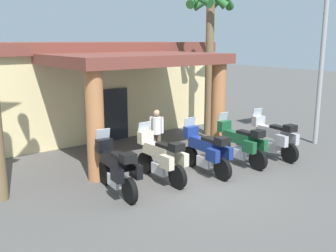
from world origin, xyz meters
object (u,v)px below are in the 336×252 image
(motorcycle_cream, at_px, (161,158))
(motorcycle_green, at_px, (241,144))
(pedestrian, at_px, (157,130))
(palm_tree_near_portico, at_px, (210,27))
(motel_building, at_px, (76,85))
(motorcycle_silver, at_px, (274,138))
(motorcycle_black, at_px, (117,168))
(motorcycle_blue, at_px, (206,151))
(roadside_sign, at_px, (325,25))

(motorcycle_cream, relative_size, motorcycle_green, 1.00)
(pedestrian, xyz_separation_m, palm_tree_near_portico, (3.64, 1.53, 3.53))
(motel_building, distance_m, motorcycle_silver, 9.16)
(pedestrian, bearing_deg, motorcycle_black, -173.39)
(motorcycle_cream, distance_m, motorcycle_silver, 4.50)
(motorcycle_cream, relative_size, motorcycle_blue, 1.00)
(motorcycle_green, bearing_deg, roadside_sign, -89.25)
(motorcycle_cream, bearing_deg, motorcycle_silver, -96.73)
(motorcycle_green, xyz_separation_m, pedestrian, (-1.83, 2.23, 0.28))
(motorcycle_silver, distance_m, pedestrian, 4.06)
(palm_tree_near_portico, bearing_deg, motorcycle_green, -115.78)
(palm_tree_near_portico, distance_m, roadside_sign, 4.37)
(motorcycle_silver, relative_size, pedestrian, 1.31)
(pedestrian, bearing_deg, motorcycle_blue, -114.02)
(roadside_sign, bearing_deg, motel_building, 129.89)
(roadside_sign, bearing_deg, motorcycle_green, -177.74)
(motorcycle_green, bearing_deg, palm_tree_near_portico, -27.29)
(motorcycle_silver, distance_m, palm_tree_near_portico, 5.42)
(motorcycle_silver, bearing_deg, motorcycle_green, 90.59)
(motel_building, height_order, motorcycle_green, motel_building)
(motorcycle_black, distance_m, palm_tree_near_portico, 8.24)
(motorcycle_silver, bearing_deg, motorcycle_black, 92.45)
(motorcycle_blue, relative_size, roadside_sign, 0.33)
(motorcycle_green, bearing_deg, motorcycle_cream, 84.61)
(motorcycle_cream, relative_size, motorcycle_silver, 1.00)
(pedestrian, bearing_deg, motorcycle_silver, -67.19)
(motorcycle_black, xyz_separation_m, motorcycle_silver, (5.99, -0.17, 0.00))
(motorcycle_green, bearing_deg, motorcycle_blue, 89.79)
(motorcycle_black, relative_size, motorcycle_green, 1.00)
(motorcycle_black, bearing_deg, motorcycle_blue, -89.37)
(motorcycle_black, xyz_separation_m, motorcycle_green, (4.49, -0.08, 0.00))
(motorcycle_cream, xyz_separation_m, motorcycle_silver, (4.49, -0.29, 0.00))
(motorcycle_silver, height_order, palm_tree_near_portico, palm_tree_near_portico)
(motorcycle_black, distance_m, pedestrian, 3.44)
(motorcycle_blue, relative_size, motorcycle_green, 1.00)
(motorcycle_black, xyz_separation_m, motorcycle_cream, (1.50, 0.12, 0.00))
(motorcycle_blue, bearing_deg, pedestrian, 9.10)
(palm_tree_near_portico, relative_size, roadside_sign, 0.92)
(motel_building, relative_size, motorcycle_blue, 5.35)
(roadside_sign, bearing_deg, motorcycle_blue, -177.98)
(motorcycle_silver, height_order, roadside_sign, roadside_sign)
(motel_building, height_order, roadside_sign, roadside_sign)
(motorcycle_green, height_order, roadside_sign, roadside_sign)
(motorcycle_black, relative_size, roadside_sign, 0.33)
(motel_building, relative_size, motorcycle_black, 5.34)
(motorcycle_green, height_order, motorcycle_silver, same)
(motorcycle_black, bearing_deg, motorcycle_silver, -88.84)
(palm_tree_near_portico, bearing_deg, motorcycle_black, -149.75)
(motorcycle_black, height_order, palm_tree_near_portico, palm_tree_near_portico)
(motorcycle_cream, bearing_deg, motorcycle_blue, -101.98)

